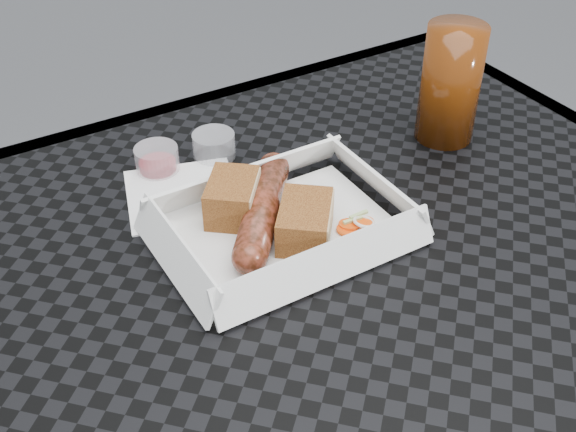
# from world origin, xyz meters

# --- Properties ---
(patio_table) EXTENTS (0.80, 0.80, 0.74)m
(patio_table) POSITION_xyz_m (0.00, 0.00, 0.67)
(patio_table) COLOR black
(patio_table) RESTS_ON ground
(food_tray) EXTENTS (0.22, 0.15, 0.00)m
(food_tray) POSITION_xyz_m (-0.06, 0.08, 0.75)
(food_tray) COLOR white
(food_tray) RESTS_ON patio_table
(bratwurst) EXTENTS (0.13, 0.15, 0.03)m
(bratwurst) POSITION_xyz_m (-0.07, 0.11, 0.77)
(bratwurst) COLOR maroon
(bratwurst) RESTS_ON food_tray
(bread_near) EXTENTS (0.08, 0.08, 0.04)m
(bread_near) POSITION_xyz_m (-0.09, 0.13, 0.77)
(bread_near) COLOR brown
(bread_near) RESTS_ON food_tray
(bread_far) EXTENTS (0.09, 0.09, 0.04)m
(bread_far) POSITION_xyz_m (-0.04, 0.06, 0.77)
(bread_far) COLOR brown
(bread_far) RESTS_ON food_tray
(veg_garnish) EXTENTS (0.03, 0.03, 0.00)m
(veg_garnish) POSITION_xyz_m (0.01, 0.05, 0.75)
(veg_garnish) COLOR #F54B0A
(veg_garnish) RESTS_ON food_tray
(napkin) EXTENTS (0.15, 0.15, 0.00)m
(napkin) POSITION_xyz_m (-0.12, 0.20, 0.75)
(napkin) COLOR white
(napkin) RESTS_ON patio_table
(condiment_cup_sauce) EXTENTS (0.05, 0.05, 0.03)m
(condiment_cup_sauce) POSITION_xyz_m (-0.12, 0.26, 0.76)
(condiment_cup_sauce) COLOR maroon
(condiment_cup_sauce) RESTS_ON patio_table
(condiment_cup_empty) EXTENTS (0.05, 0.05, 0.03)m
(condiment_cup_empty) POSITION_xyz_m (-0.05, 0.25, 0.76)
(condiment_cup_empty) COLOR silver
(condiment_cup_empty) RESTS_ON patio_table
(drink_glass) EXTENTS (0.07, 0.07, 0.14)m
(drink_glass) POSITION_xyz_m (0.21, 0.15, 0.82)
(drink_glass) COLOR #4D2006
(drink_glass) RESTS_ON patio_table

